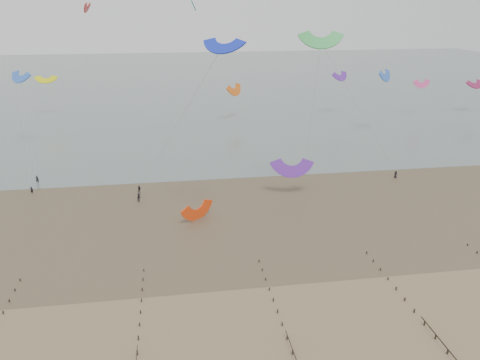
% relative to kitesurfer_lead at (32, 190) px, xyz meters
% --- Properties ---
extents(ground, '(500.00, 500.00, 0.00)m').
position_rel_kitesurfer_lead_xyz_m(ground, '(39.17, -47.47, -0.81)').
color(ground, brown).
rests_on(ground, ground).
extents(sea_and_shore, '(500.00, 665.00, 0.03)m').
position_rel_kitesurfer_lead_xyz_m(sea_and_shore, '(35.09, -13.07, -0.80)').
color(sea_and_shore, '#475654').
rests_on(sea_and_shore, ground).
extents(kitesurfer_lead, '(0.64, 0.47, 1.62)m').
position_rel_kitesurfer_lead_xyz_m(kitesurfer_lead, '(0.00, 0.00, 0.00)').
color(kitesurfer_lead, black).
rests_on(kitesurfer_lead, ground).
extents(kitesurfers, '(126.72, 15.60, 1.88)m').
position_rel_kitesurfer_lead_xyz_m(kitesurfers, '(59.61, -0.33, 0.04)').
color(kitesurfers, black).
rests_on(kitesurfers, ground).
extents(grounded_kite, '(8.25, 7.99, 3.58)m').
position_rel_kitesurfer_lead_xyz_m(grounded_kite, '(34.61, -18.07, -0.81)').
color(grounded_kite, '#EA3B0E').
rests_on(grounded_kite, ground).
extents(kites_airborne, '(224.55, 121.21, 38.33)m').
position_rel_kitesurfer_lead_xyz_m(kites_airborne, '(27.81, 42.66, 19.74)').
color(kites_airborne, '#F84B97').
rests_on(kites_airborne, ground).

